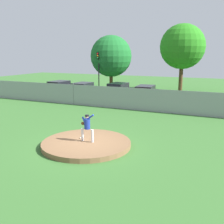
% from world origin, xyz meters
% --- Properties ---
extents(ground_plane, '(80.00, 80.00, 0.00)m').
position_xyz_m(ground_plane, '(0.00, 6.00, 0.00)').
color(ground_plane, '#386B2D').
extents(asphalt_strip, '(44.00, 7.00, 0.01)m').
position_xyz_m(asphalt_strip, '(0.00, 14.50, 0.00)').
color(asphalt_strip, '#2B2B2D').
rests_on(asphalt_strip, ground_plane).
extents(pitchers_mound, '(4.86, 4.86, 0.26)m').
position_xyz_m(pitchers_mound, '(0.00, 0.00, 0.13)').
color(pitchers_mound, brown).
rests_on(pitchers_mound, ground_plane).
extents(pitcher_youth, '(0.82, 0.32, 1.56)m').
position_xyz_m(pitcher_youth, '(0.05, 0.03, 1.18)').
color(pitcher_youth, silver).
rests_on(pitcher_youth, pitchers_mound).
extents(baseball, '(0.07, 0.07, 0.07)m').
position_xyz_m(baseball, '(-0.56, 0.30, 0.30)').
color(baseball, white).
rests_on(baseball, pitchers_mound).
extents(chainlink_fence, '(35.86, 0.07, 2.10)m').
position_xyz_m(chainlink_fence, '(0.00, 10.00, 1.00)').
color(chainlink_fence, gray).
rests_on(chainlink_fence, ground_plane).
extents(parked_car_white, '(2.02, 4.19, 1.82)m').
position_xyz_m(parked_car_white, '(-4.31, 14.56, 0.85)').
color(parked_car_white, silver).
rests_on(parked_car_white, ground_plane).
extents(parked_car_red, '(2.10, 4.54, 1.68)m').
position_xyz_m(parked_car_red, '(-1.22, 14.61, 0.80)').
color(parked_car_red, '#A81919').
rests_on(parked_car_red, ground_plane).
extents(parked_car_charcoal, '(1.97, 4.51, 1.61)m').
position_xyz_m(parked_car_charcoal, '(-9.07, 14.99, 0.77)').
color(parked_car_charcoal, '#232328').
rests_on(parked_car_charcoal, ground_plane).
extents(parked_car_champagne, '(2.09, 4.50, 1.78)m').
position_xyz_m(parked_car_champagne, '(-11.77, 14.07, 0.84)').
color(parked_car_champagne, tan).
rests_on(parked_car_champagne, ground_plane).
extents(traffic_cone_orange, '(0.40, 0.40, 0.55)m').
position_xyz_m(traffic_cone_orange, '(-6.20, 16.73, 0.26)').
color(traffic_cone_orange, orange).
rests_on(traffic_cone_orange, asphalt_strip).
extents(traffic_light_near, '(0.28, 0.46, 5.15)m').
position_xyz_m(traffic_light_near, '(-8.85, 18.71, 3.50)').
color(traffic_light_near, black).
rests_on(traffic_light_near, ground_plane).
extents(tree_slender_far, '(5.57, 5.57, 7.41)m').
position_xyz_m(tree_slender_far, '(-8.23, 21.30, 4.62)').
color(tree_slender_far, '#4C331E').
rests_on(tree_slender_far, ground_plane).
extents(tree_bushy_near, '(5.81, 5.81, 8.77)m').
position_xyz_m(tree_bushy_near, '(0.76, 23.95, 5.84)').
color(tree_bushy_near, '#4C331E').
rests_on(tree_bushy_near, ground_plane).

